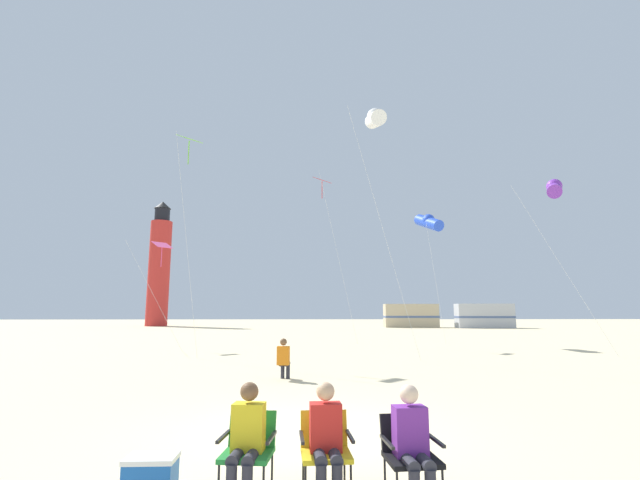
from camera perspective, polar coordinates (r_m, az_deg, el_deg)
ground at (r=7.74m, az=-2.05°, el=-23.57°), size 200.00×200.00×0.00m
camp_chair_green at (r=5.36m, az=-9.07°, el=-24.49°), size 0.61×0.62×0.82m
spectator_green_chair at (r=5.21m, az=-9.43°, el=-23.67°), size 0.37×0.53×1.16m
camp_chair_yellow at (r=5.32m, az=0.66°, el=-24.74°), size 0.58×0.59×0.82m
spectator_yellow_chair at (r=5.15m, az=0.82°, el=-23.93°), size 0.35×0.52×1.16m
camp_chair_black at (r=5.25m, az=11.35°, el=-24.78°), size 0.59×0.60×0.82m
spectator_black_chair at (r=5.09m, az=11.82°, el=-23.94°), size 0.36×0.52×1.16m
cooler_box at (r=5.53m, az=-20.96°, el=-26.60°), size 0.52×0.36×0.43m
kite_flyer_standing at (r=13.19m, az=-4.67°, el=-14.84°), size 0.38×0.54×1.16m
kite_tube_violet at (r=25.99m, az=27.89°, el=5.88°), size 3.55×3.85×8.89m
kite_diamond_lime at (r=21.17m, az=-16.48°, el=11.39°), size 1.47×1.47×9.82m
kite_tube_blue at (r=28.30m, az=13.78°, el=2.26°), size 1.34×2.59×8.09m
kite_tube_white at (r=21.33m, az=7.12°, el=15.20°), size 2.80×2.70×11.40m
kite_diamond_scarlet at (r=28.07m, az=0.42°, el=6.87°), size 2.71×2.71×10.33m
kite_diamond_rainbow at (r=25.56m, az=-19.67°, el=-1.00°), size 3.02×2.30×5.71m
lighthouse_distant at (r=63.33m, az=-19.94°, el=-3.24°), size 2.80×2.80×16.80m
rv_van_tan at (r=55.81m, az=11.58°, el=-9.51°), size 6.54×2.64×2.80m
rv_van_silver at (r=56.12m, az=20.34°, el=-9.13°), size 6.61×2.87×2.80m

